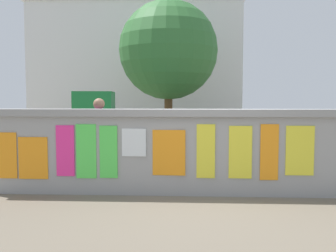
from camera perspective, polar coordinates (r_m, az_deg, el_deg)
name	(u,v)px	position (r m, az deg, el deg)	size (l,w,h in m)	color
ground	(192,141)	(14.23, 3.66, -2.34)	(60.00, 60.00, 0.00)	#6B6051
poster_wall	(198,151)	(6.20, 4.64, -3.81)	(7.50, 0.42, 1.44)	#969696
auto_rickshaw_truck	(126,121)	(12.13, -6.57, 0.80)	(3.74, 1.89, 1.85)	black
motorcycle	(316,147)	(9.49, 21.85, -3.03)	(1.90, 0.56, 0.87)	black
bicycle_near	(187,151)	(8.89, 3.00, -3.85)	(1.71, 0.44, 0.95)	black
bicycle_far	(245,139)	(11.84, 11.79, -1.94)	(1.71, 0.44, 0.95)	black
person_bystander	(99,131)	(7.31, -10.57, -0.73)	(0.38, 0.38, 1.62)	purple
tree_roadside	(168,50)	(16.19, 0.06, 11.61)	(4.25, 4.25, 5.84)	brown
building_background	(140,65)	(23.04, -4.41, 9.38)	(12.02, 6.30, 7.40)	white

